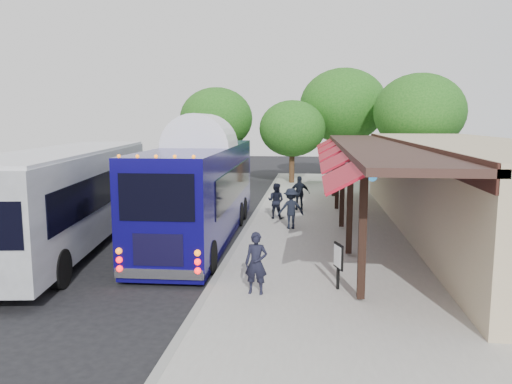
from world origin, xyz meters
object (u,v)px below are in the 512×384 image
at_px(ped_a, 256,263).
at_px(ped_c, 300,193).
at_px(ped_b, 276,201).
at_px(sign_board, 338,258).
at_px(ped_d, 291,208).
at_px(city_bus, 67,194).
at_px(coach_bus, 201,186).

bearing_deg(ped_a, ped_c, 92.00).
relative_size(ped_b, sign_board, 1.31).
distance_m(ped_c, ped_d, 4.10).
bearing_deg(ped_d, ped_c, -107.38).
relative_size(city_bus, ped_d, 8.06).
bearing_deg(ped_c, ped_a, 80.15).
relative_size(city_bus, sign_board, 10.92).
bearing_deg(sign_board, city_bus, 137.43).
bearing_deg(sign_board, ped_b, 84.47).
relative_size(coach_bus, ped_c, 7.14).
xyz_separation_m(coach_bus, city_bus, (-4.31, -1.76, -0.10)).
bearing_deg(ped_c, sign_board, 90.33).
height_order(city_bus, ped_b, city_bus).
height_order(city_bus, ped_d, city_bus).
distance_m(coach_bus, city_bus, 4.66).
xyz_separation_m(city_bus, ped_c, (7.80, 7.20, -0.91)).
xyz_separation_m(coach_bus, sign_board, (4.74, -5.62, -1.02)).
relative_size(city_bus, ped_b, 8.34).
distance_m(city_bus, sign_board, 9.88).
relative_size(coach_bus, ped_b, 7.48).
xyz_separation_m(ped_c, ped_d, (-0.24, -4.09, -0.01)).
bearing_deg(ped_b, sign_board, 121.21).
height_order(city_bus, ped_c, city_bus).
distance_m(ped_b, sign_board, 9.18).
height_order(ped_a, ped_c, ped_c).
relative_size(city_bus, ped_a, 8.39).
bearing_deg(city_bus, ped_a, -39.92).
distance_m(ped_a, ped_d, 7.52).
height_order(city_bus, sign_board, city_bus).
bearing_deg(city_bus, ped_d, 14.43).
bearing_deg(ped_d, ped_a, 71.96).
bearing_deg(ped_c, ped_d, 80.58).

